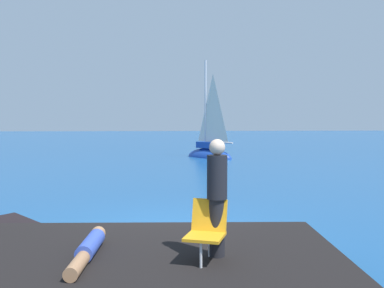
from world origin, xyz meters
name	(u,v)px	position (x,y,z in m)	size (l,w,h in m)	color
ground_plane	(164,226)	(0.00, 0.00, 0.00)	(160.00, 160.00, 0.00)	navy
shore_ledge	(142,270)	(-0.37, -3.53, 0.25)	(5.68, 3.57, 0.51)	black
boulder_seaward	(14,248)	(-2.82, -1.43, 0.00)	(1.42, 1.13, 0.78)	black
boulder_inland	(127,251)	(-0.70, -1.79, 0.00)	(1.04, 0.83, 0.57)	black
sailboat_near	(210,152)	(3.14, 17.12, 0.36)	(3.20, 3.45, 6.69)	#193D99
person_sunbather	(89,248)	(-1.10, -3.65, 0.62)	(0.31, 1.76, 0.25)	#334CB2
person_standing	(217,194)	(0.67, -3.78, 1.37)	(0.28, 0.28, 1.62)	black
beach_chair	(207,227)	(0.51, -3.92, 0.95)	(0.66, 0.72, 0.80)	orange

